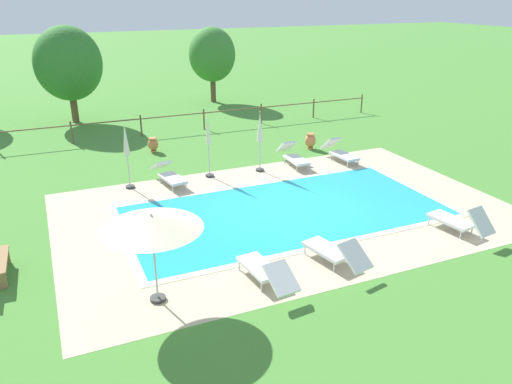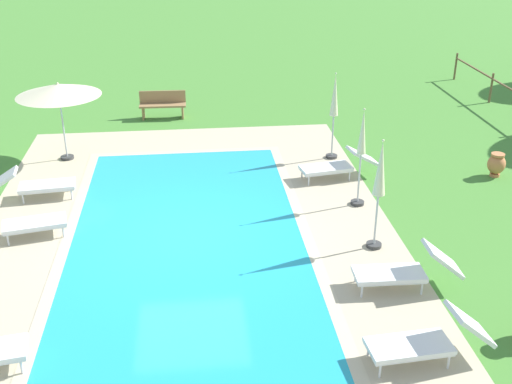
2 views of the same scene
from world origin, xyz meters
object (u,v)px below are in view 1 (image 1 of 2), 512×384
sun_lounger_north_end (459,221)px  patio_umbrella_closed_row_mid_west (208,139)px  tree_far_west (68,64)px  sun_lounger_south_near_corner (340,152)px  sun_lounger_north_far (293,156)px  patio_umbrella_closed_row_west (126,146)px  sun_lounger_north_near_steps (169,175)px  patio_umbrella_open_foreground (151,222)px  sun_lounger_north_mid (335,252)px  sun_lounger_south_mid (265,270)px  tree_west_mid (212,55)px  patio_umbrella_closed_row_centre (260,132)px  terracotta_urn_near_fence (153,144)px  terracotta_urn_by_tree (310,141)px

sun_lounger_north_end → patio_umbrella_closed_row_mid_west: bearing=124.5°
patio_umbrella_closed_row_mid_west → tree_far_west: tree_far_west is taller
sun_lounger_north_end → patio_umbrella_closed_row_mid_west: patio_umbrella_closed_row_mid_west is taller
sun_lounger_north_end → sun_lounger_south_near_corner: bearing=86.2°
sun_lounger_north_far → patio_umbrella_closed_row_west: size_ratio=0.83×
sun_lounger_north_near_steps → tree_far_west: tree_far_west is taller
sun_lounger_north_far → sun_lounger_south_near_corner: size_ratio=0.99×
sun_lounger_north_end → patio_umbrella_open_foreground: size_ratio=0.88×
sun_lounger_north_mid → sun_lounger_north_end: size_ratio=1.05×
sun_lounger_south_mid → patio_umbrella_closed_row_mid_west: patio_umbrella_closed_row_mid_west is taller
tree_west_mid → patio_umbrella_closed_row_mid_west: bearing=-109.6°
sun_lounger_north_near_steps → sun_lounger_south_near_corner: sun_lounger_south_near_corner is taller
sun_lounger_north_mid → sun_lounger_north_end: bearing=1.4°
sun_lounger_south_near_corner → patio_umbrella_closed_row_centre: (-3.54, 0.19, 1.18)m
sun_lounger_north_far → sun_lounger_south_mid: (-4.69, -7.56, -0.01)m
tree_far_west → terracotta_urn_near_fence: bearing=-69.6°
patio_umbrella_closed_row_west → terracotta_urn_near_fence: bearing=66.3°
sun_lounger_north_far → tree_far_west: (-7.39, 11.02, 2.68)m
sun_lounger_north_far → sun_lounger_north_end: size_ratio=1.01×
patio_umbrella_open_foreground → tree_west_mid: 21.91m
patio_umbrella_closed_row_mid_west → tree_far_west: size_ratio=0.48×
sun_lounger_north_near_steps → terracotta_urn_near_fence: sun_lounger_north_near_steps is taller
sun_lounger_south_near_corner → sun_lounger_south_mid: 9.87m
sun_lounger_north_far → patio_umbrella_open_foreground: size_ratio=0.89×
terracotta_urn_near_fence → patio_umbrella_closed_row_centre: bearing=-51.9°
sun_lounger_north_mid → patio_umbrella_closed_row_centre: bearing=80.9°
sun_lounger_north_near_steps → tree_west_mid: (6.21, 13.14, 2.54)m
sun_lounger_south_near_corner → terracotta_urn_near_fence: (-6.78, 4.33, -0.04)m
terracotta_urn_by_tree → tree_west_mid: (-0.62, 11.37, 2.52)m
sun_lounger_north_mid → patio_umbrella_closed_row_centre: size_ratio=0.88×
patio_umbrella_closed_row_west → terracotta_urn_near_fence: (1.73, 3.94, -1.21)m
patio_umbrella_open_foreground → sun_lounger_north_near_steps: bearing=73.6°
sun_lounger_north_end → terracotta_urn_near_fence: size_ratio=3.15×
sun_lounger_north_end → terracotta_urn_by_tree: sun_lounger_north_end is taller
sun_lounger_south_mid → tree_west_mid: (5.79, 20.60, 2.54)m
sun_lounger_north_mid → patio_umbrella_open_foreground: bearing=177.1°
sun_lounger_south_near_corner → patio_umbrella_open_foreground: bearing=-143.2°
sun_lounger_north_near_steps → sun_lounger_north_mid: 7.73m
sun_lounger_north_mid → tree_west_mid: bearing=79.5°
patio_umbrella_open_foreground → tree_west_mid: (8.31, 20.26, 0.95)m
sun_lounger_north_far → terracotta_urn_by_tree: bearing=44.3°
sun_lounger_north_end → sun_lounger_south_mid: size_ratio=0.94×
tree_far_west → sun_lounger_north_mid: bearing=-75.8°
patio_umbrella_closed_row_centre → terracotta_urn_by_tree: bearing=28.9°
sun_lounger_north_mid → sun_lounger_south_mid: sun_lounger_north_mid is taller
terracotta_urn_near_fence → sun_lounger_north_far: bearing=-40.1°
sun_lounger_north_mid → patio_umbrella_closed_row_west: 8.51m
sun_lounger_north_near_steps → sun_lounger_south_mid: 7.47m
sun_lounger_south_near_corner → terracotta_urn_by_tree: 2.00m
terracotta_urn_by_tree → patio_umbrella_open_foreground: bearing=-135.1°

